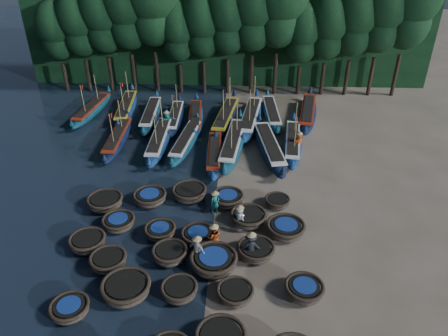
{
  "coord_description": "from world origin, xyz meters",
  "views": [
    {
      "loc": [
        1.47,
        -20.85,
        16.44
      ],
      "look_at": [
        0.45,
        3.61,
        1.3
      ],
      "focal_mm": 35.0,
      "sensor_mm": 36.0,
      "label": 1
    }
  ],
  "objects_px": {
    "coracle_23": "(228,198)",
    "fisherman_3": "(251,246)",
    "coracle_8": "(235,293)",
    "long_boat_10": "(126,108)",
    "fisherman_5": "(167,121)",
    "fisherman_2": "(214,237)",
    "long_boat_15": "(250,118)",
    "coracle_19": "(286,229)",
    "long_boat_6": "(233,144)",
    "long_boat_4": "(186,142)",
    "long_boat_12": "(175,118)",
    "long_boat_7": "(269,147)",
    "coracle_9": "(304,289)",
    "coracle_14": "(256,250)",
    "long_boat_2": "(118,138)",
    "coracle_16": "(160,231)",
    "long_boat_9": "(92,109)",
    "coracle_20": "(105,201)",
    "fisherman_1": "(215,201)",
    "coracle_10": "(88,242)",
    "coracle_12": "(170,254)",
    "long_boat_13": "(196,117)",
    "fisherman_6": "(299,143)",
    "long_boat_5": "(214,154)",
    "coracle_11": "(108,261)",
    "coracle_6": "(126,288)",
    "coracle_17": "(198,235)",
    "long_boat_17": "(308,113)",
    "coracle_5": "(70,308)",
    "coracle_21": "(150,197)",
    "long_boat_11": "(151,115)",
    "coracle_18": "(248,217)",
    "coracle_15": "(119,222)",
    "long_boat_8": "(293,143)",
    "fisherman_4": "(197,249)",
    "coracle_7": "(179,290)"
  },
  "relations": [
    {
      "from": "long_boat_13",
      "to": "fisherman_6",
      "type": "relative_size",
      "value": 3.84
    },
    {
      "from": "coracle_12",
      "to": "long_boat_5",
      "type": "bearing_deg",
      "value": 80.77
    },
    {
      "from": "coracle_5",
      "to": "coracle_10",
      "type": "bearing_deg",
      "value": 97.14
    },
    {
      "from": "coracle_20",
      "to": "fisherman_1",
      "type": "xyz_separation_m",
      "value": [
        6.86,
        -0.32,
        0.45
      ]
    },
    {
      "from": "coracle_17",
      "to": "long_boat_7",
      "type": "relative_size",
      "value": 0.22
    },
    {
      "from": "coracle_16",
      "to": "long_boat_9",
      "type": "distance_m",
      "value": 18.33
    },
    {
      "from": "coracle_14",
      "to": "fisherman_5",
      "type": "bearing_deg",
      "value": 115.66
    },
    {
      "from": "long_boat_6",
      "to": "long_boat_7",
      "type": "height_order",
      "value": "long_boat_6"
    },
    {
      "from": "coracle_19",
      "to": "long_boat_5",
      "type": "height_order",
      "value": "long_boat_5"
    },
    {
      "from": "long_boat_8",
      "to": "long_boat_11",
      "type": "distance_m",
      "value": 12.69
    },
    {
      "from": "coracle_12",
      "to": "long_boat_12",
      "type": "relative_size",
      "value": 0.3
    },
    {
      "from": "coracle_8",
      "to": "long_boat_10",
      "type": "relative_size",
      "value": 0.25
    },
    {
      "from": "coracle_6",
      "to": "long_boat_10",
      "type": "bearing_deg",
      "value": 103.16
    },
    {
      "from": "coracle_17",
      "to": "long_boat_2",
      "type": "distance_m",
      "value": 13.23
    },
    {
      "from": "coracle_8",
      "to": "long_boat_7",
      "type": "distance_m",
      "value": 14.3
    },
    {
      "from": "long_boat_17",
      "to": "fisherman_5",
      "type": "distance_m",
      "value": 12.2
    },
    {
      "from": "coracle_11",
      "to": "coracle_17",
      "type": "distance_m",
      "value": 5.0
    },
    {
      "from": "coracle_23",
      "to": "fisherman_3",
      "type": "relative_size",
      "value": 1.1
    },
    {
      "from": "coracle_7",
      "to": "coracle_19",
      "type": "xyz_separation_m",
      "value": [
        5.47,
        4.77,
        0.05
      ]
    },
    {
      "from": "coracle_15",
      "to": "fisherman_1",
      "type": "distance_m",
      "value": 5.79
    },
    {
      "from": "long_boat_12",
      "to": "fisherman_5",
      "type": "height_order",
      "value": "long_boat_12"
    },
    {
      "from": "fisherman_1",
      "to": "coracle_18",
      "type": "bearing_deg",
      "value": -47.65
    },
    {
      "from": "coracle_9",
      "to": "fisherman_2",
      "type": "bearing_deg",
      "value": 145.21
    },
    {
      "from": "fisherman_1",
      "to": "long_boat_11",
      "type": "bearing_deg",
      "value": 92.25
    },
    {
      "from": "coracle_21",
      "to": "long_boat_9",
      "type": "height_order",
      "value": "long_boat_9"
    },
    {
      "from": "coracle_17",
      "to": "long_boat_17",
      "type": "xyz_separation_m",
      "value": [
        8.05,
        16.33,
        0.19
      ]
    },
    {
      "from": "coracle_14",
      "to": "coracle_16",
      "type": "height_order",
      "value": "coracle_14"
    },
    {
      "from": "coracle_8",
      "to": "long_boat_2",
      "type": "distance_m",
      "value": 17.85
    },
    {
      "from": "coracle_12",
      "to": "fisherman_6",
      "type": "distance_m",
      "value": 14.23
    },
    {
      "from": "long_boat_10",
      "to": "fisherman_2",
      "type": "relative_size",
      "value": 4.54
    },
    {
      "from": "fisherman_5",
      "to": "fisherman_2",
      "type": "bearing_deg",
      "value": -110.36
    },
    {
      "from": "coracle_10",
      "to": "fisherman_5",
      "type": "xyz_separation_m",
      "value": [
        2.19,
        14.33,
        0.49
      ]
    },
    {
      "from": "long_boat_4",
      "to": "long_boat_15",
      "type": "relative_size",
      "value": 0.85
    },
    {
      "from": "coracle_10",
      "to": "coracle_16",
      "type": "height_order",
      "value": "coracle_10"
    },
    {
      "from": "fisherman_1",
      "to": "coracle_21",
      "type": "bearing_deg",
      "value": 144.06
    },
    {
      "from": "long_boat_13",
      "to": "fisherman_4",
      "type": "relative_size",
      "value": 4.05
    },
    {
      "from": "long_boat_17",
      "to": "coracle_15",
      "type": "bearing_deg",
      "value": -119.74
    },
    {
      "from": "long_boat_6",
      "to": "long_boat_11",
      "type": "xyz_separation_m",
      "value": [
        -7.24,
        5.12,
        -0.08
      ]
    },
    {
      "from": "coracle_11",
      "to": "long_boat_2",
      "type": "height_order",
      "value": "long_boat_2"
    },
    {
      "from": "coracle_9",
      "to": "coracle_12",
      "type": "xyz_separation_m",
      "value": [
        -6.83,
        2.2,
        0.02
      ]
    },
    {
      "from": "coracle_21",
      "to": "long_boat_4",
      "type": "distance_m",
      "value": 7.42
    },
    {
      "from": "coracle_7",
      "to": "fisherman_5",
      "type": "distance_m",
      "value": 17.87
    },
    {
      "from": "coracle_5",
      "to": "coracle_16",
      "type": "height_order",
      "value": "coracle_16"
    },
    {
      "from": "coracle_19",
      "to": "coracle_6",
      "type": "bearing_deg",
      "value": -149.09
    },
    {
      "from": "coracle_8",
      "to": "coracle_19",
      "type": "height_order",
      "value": "coracle_19"
    },
    {
      "from": "coracle_19",
      "to": "long_boat_6",
      "type": "bearing_deg",
      "value": 108.46
    },
    {
      "from": "coracle_8",
      "to": "long_boat_15",
      "type": "height_order",
      "value": "long_boat_15"
    },
    {
      "from": "coracle_23",
      "to": "long_boat_15",
      "type": "xyz_separation_m",
      "value": [
        1.54,
        11.49,
        0.16
      ]
    },
    {
      "from": "long_boat_2",
      "to": "fisherman_3",
      "type": "distance_m",
      "value": 16.04
    },
    {
      "from": "long_boat_15",
      "to": "coracle_17",
      "type": "bearing_deg",
      "value": -93.58
    }
  ]
}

